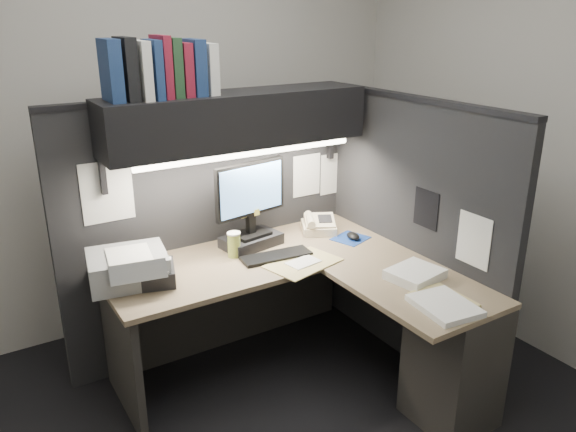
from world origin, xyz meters
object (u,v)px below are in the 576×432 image
object	(u,v)px
overhead_shelf	(237,119)
desk	(355,327)
monitor	(251,214)
telephone	(319,225)
coffee_cup	(234,245)
notebook_stack	(146,275)
printer	(128,267)
keyboard	(276,256)

from	to	relation	value
overhead_shelf	desk	bearing A→B (deg)	-68.21
overhead_shelf	monitor	xyz separation A→B (m)	(0.05, -0.05, -0.56)
telephone	coffee_cup	distance (m)	0.65
telephone	notebook_stack	bearing A→B (deg)	-146.36
coffee_cup	printer	size ratio (longest dim) A/B	0.35
overhead_shelf	keyboard	size ratio (longest dim) A/B	3.77
printer	notebook_stack	bearing A→B (deg)	-31.52
desk	notebook_stack	xyz separation A→B (m)	(-0.95, 0.56, 0.33)
overhead_shelf	coffee_cup	distance (m)	0.72
desk	printer	bearing A→B (deg)	148.66
desk	notebook_stack	world-z (taller)	notebook_stack
monitor	telephone	xyz separation A→B (m)	(0.48, -0.01, -0.17)
keyboard	notebook_stack	bearing A→B (deg)	179.11
desk	monitor	size ratio (longest dim) A/B	3.25
printer	keyboard	bearing A→B (deg)	-0.87
overhead_shelf	coffee_cup	bearing A→B (deg)	-129.96
desk	telephone	distance (m)	0.80
monitor	coffee_cup	size ratio (longest dim) A/B	3.77
telephone	monitor	bearing A→B (deg)	-154.32
desk	overhead_shelf	distance (m)	1.33
monitor	notebook_stack	xyz separation A→B (m)	(-0.70, -0.14, -0.16)
keyboard	telephone	distance (m)	0.50
overhead_shelf	coffee_cup	world-z (taller)	overhead_shelf
keyboard	coffee_cup	world-z (taller)	coffee_cup
coffee_cup	keyboard	bearing A→B (deg)	-36.51
coffee_cup	printer	xyz separation A→B (m)	(-0.62, 0.01, 0.01)
coffee_cup	printer	world-z (taller)	printer
notebook_stack	printer	bearing A→B (deg)	138.73
overhead_shelf	telephone	xyz separation A→B (m)	(0.53, -0.06, -0.73)
monitor	printer	distance (m)	0.79
desk	notebook_stack	bearing A→B (deg)	149.54
keyboard	desk	bearing A→B (deg)	-59.76
monitor	notebook_stack	distance (m)	0.73
coffee_cup	notebook_stack	size ratio (longest dim) A/B	0.48
overhead_shelf	keyboard	world-z (taller)	overhead_shelf
monitor	keyboard	size ratio (longest dim) A/B	1.27
telephone	notebook_stack	world-z (taller)	notebook_stack
notebook_stack	coffee_cup	bearing A→B (deg)	6.16
desk	monitor	xyz separation A→B (m)	(-0.25, 0.70, 0.49)
overhead_shelf	keyboard	bearing A→B (deg)	-72.88
overhead_shelf	notebook_stack	world-z (taller)	overhead_shelf
telephone	printer	bearing A→B (deg)	-149.67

